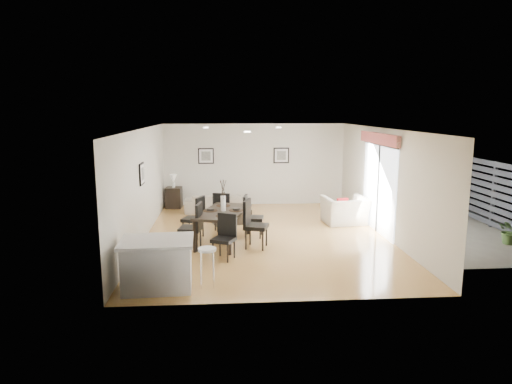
{
  "coord_description": "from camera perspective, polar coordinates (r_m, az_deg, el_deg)",
  "views": [
    {
      "loc": [
        -1.04,
        -11.09,
        3.15
      ],
      "look_at": [
        -0.21,
        0.4,
        1.07
      ],
      "focal_mm": 32.0,
      "sensor_mm": 36.0,
      "label": 1
    }
  ],
  "objects": [
    {
      "name": "sofa",
      "position": [
        14.3,
        -4.91,
        -1.34
      ],
      "size": [
        1.97,
        0.78,
        0.57
      ],
      "primitive_type": "imported",
      "rotation": [
        0.0,
        0.0,
        3.15
      ],
      "color": "gray",
      "rests_on": "ground"
    },
    {
      "name": "courtyard",
      "position": [
        14.14,
        26.56,
        0.1
      ],
      "size": [
        6.0,
        6.0,
        2.0
      ],
      "color": "gray",
      "rests_on": "ground"
    },
    {
      "name": "sliding_door",
      "position": [
        12.16,
        15.09,
        2.88
      ],
      "size": [
        0.12,
        2.7,
        2.57
      ],
      "color": "white",
      "rests_on": "wall_right"
    },
    {
      "name": "wall_left",
      "position": [
        11.4,
        -14.0,
        0.86
      ],
      "size": [
        0.04,
        8.0,
        2.7
      ],
      "primitive_type": "cube",
      "color": "beige",
      "rests_on": "ground"
    },
    {
      "name": "kitchen_island",
      "position": [
        8.39,
        -12.21,
        -8.74
      ],
      "size": [
        1.32,
        1.04,
        0.89
      ],
      "rotation": [
        0.0,
        0.0,
        0.04
      ],
      "color": "silver",
      "rests_on": "ground"
    },
    {
      "name": "dining_chair_wfar",
      "position": [
        11.36,
        -7.48,
        -2.87
      ],
      "size": [
        0.61,
        0.61,
        1.05
      ],
      "rotation": [
        0.0,
        0.0,
        -1.92
      ],
      "color": "black",
      "rests_on": "ground"
    },
    {
      "name": "wall_front",
      "position": [
        7.39,
        4.09,
        -3.87
      ],
      "size": [
        6.0,
        0.04,
        2.7
      ],
      "primitive_type": "cube",
      "color": "beige",
      "rests_on": "ground"
    },
    {
      "name": "dining_chair_wnear",
      "position": [
        10.46,
        -7.73,
        -3.97
      ],
      "size": [
        0.56,
        0.56,
        1.07
      ],
      "rotation": [
        0.0,
        0.0,
        -1.75
      ],
      "color": "black",
      "rests_on": "ground"
    },
    {
      "name": "bar_stool",
      "position": [
        8.26,
        -6.12,
        -7.66
      ],
      "size": [
        0.33,
        0.33,
        0.72
      ],
      "color": "white",
      "rests_on": "ground"
    },
    {
      "name": "framed_print_back_left",
      "position": [
        15.14,
        -6.27,
        4.5
      ],
      "size": [
        0.52,
        0.04,
        0.52
      ],
      "color": "black",
      "rests_on": "wall_back"
    },
    {
      "name": "ceiling",
      "position": [
        11.14,
        1.22,
        7.93
      ],
      "size": [
        6.0,
        8.0,
        0.02
      ],
      "primitive_type": "cube",
      "color": "white",
      "rests_on": "wall_back"
    },
    {
      "name": "framed_print_back_right",
      "position": [
        15.26,
        3.18,
        4.59
      ],
      "size": [
        0.52,
        0.04,
        0.52
      ],
      "color": "black",
      "rests_on": "wall_back"
    },
    {
      "name": "courtyard_plant_b",
      "position": [
        14.67,
        22.22,
        -1.44
      ],
      "size": [
        0.46,
        0.46,
        0.74
      ],
      "primitive_type": "imported",
      "rotation": [
        0.0,
        0.0,
        0.11
      ],
      "color": "#3C5725",
      "rests_on": "ground"
    },
    {
      "name": "framed_print_left_wall",
      "position": [
        11.16,
        -14.08,
        2.22
      ],
      "size": [
        0.04,
        0.52,
        0.52
      ],
      "rotation": [
        0.0,
        0.0,
        1.57
      ],
      "color": "black",
      "rests_on": "wall_left"
    },
    {
      "name": "wall_back",
      "position": [
        15.23,
        -0.21,
        3.46
      ],
      "size": [
        6.0,
        0.04,
        2.7
      ],
      "primitive_type": "cube",
      "color": "beige",
      "rests_on": "ground"
    },
    {
      "name": "ground",
      "position": [
        11.57,
        1.17,
        -5.55
      ],
      "size": [
        8.0,
        8.0,
        0.0
      ],
      "primitive_type": "plane",
      "color": "tan",
      "rests_on": "ground"
    },
    {
      "name": "courtyard_plant_a",
      "position": [
        12.42,
        29.24,
        -4.24
      ],
      "size": [
        0.6,
        0.52,
        0.65
      ],
      "primitive_type": "imported",
      "rotation": [
        0.0,
        0.0,
        0.04
      ],
      "color": "#3C5725",
      "rests_on": "ground"
    },
    {
      "name": "dining_table",
      "position": [
        10.88,
        -4.11,
        -2.76
      ],
      "size": [
        1.45,
        2.08,
        0.78
      ],
      "rotation": [
        0.0,
        0.0,
        -0.3
      ],
      "color": "black",
      "rests_on": "ground"
    },
    {
      "name": "table_lamp",
      "position": [
        14.99,
        -10.3,
        1.62
      ],
      "size": [
        0.22,
        0.22,
        0.43
      ],
      "color": "white",
      "rests_on": "side_table"
    },
    {
      "name": "wall_right",
      "position": [
        11.94,
        15.69,
        1.19
      ],
      "size": [
        0.04,
        8.0,
        2.7
      ],
      "primitive_type": "cube",
      "color": "beige",
      "rests_on": "ground"
    },
    {
      "name": "dining_chair_efar",
      "position": [
        11.4,
        -0.76,
        -2.74
      ],
      "size": [
        0.55,
        0.55,
        1.05
      ],
      "rotation": [
        0.0,
        0.0,
        1.4
      ],
      "color": "black",
      "rests_on": "ground"
    },
    {
      "name": "dining_chair_enear",
      "position": [
        10.49,
        -0.48,
        -3.66
      ],
      "size": [
        0.63,
        0.63,
        1.12
      ],
      "rotation": [
        0.0,
        0.0,
        1.26
      ],
      "color": "black",
      "rests_on": "ground"
    },
    {
      "name": "vase",
      "position": [
        10.8,
        -4.13,
        -0.75
      ],
      "size": [
        0.97,
        1.48,
        0.75
      ],
      "color": "white",
      "rests_on": "dining_table"
    },
    {
      "name": "side_table",
      "position": [
        15.09,
        -10.22,
        -0.67
      ],
      "size": [
        0.53,
        0.53,
        0.67
      ],
      "primitive_type": "cube",
      "rotation": [
        0.0,
        0.0,
        -0.07
      ],
      "color": "black",
      "rests_on": "ground"
    },
    {
      "name": "coffee_table",
      "position": [
        12.85,
        -3.13,
        -3.01
      ],
      "size": [
        1.16,
        0.89,
        0.41
      ],
      "primitive_type": "cube",
      "rotation": [
        0.0,
        0.0,
        0.3
      ],
      "color": "black",
      "rests_on": "ground"
    },
    {
      "name": "cushion",
      "position": [
        12.81,
        10.75,
        -1.47
      ],
      "size": [
        0.33,
        0.18,
        0.32
      ],
      "primitive_type": "cube",
      "rotation": [
        0.0,
        0.0,
        3.42
      ],
      "color": "maroon",
      "rests_on": "armchair"
    },
    {
      "name": "dining_chair_head",
      "position": [
        9.78,
        -3.86,
        -5.24
      ],
      "size": [
        0.58,
        0.58,
        0.97
      ],
      "rotation": [
        0.0,
        0.0,
        -0.45
      ],
      "color": "black",
      "rests_on": "ground"
    },
    {
      "name": "dining_chair_foot",
      "position": [
        12.06,
        -4.22,
        -2.15
      ],
      "size": [
        0.56,
        0.56,
        1.02
      ],
      "rotation": [
        0.0,
        0.0,
        2.88
      ],
      "color": "black",
      "rests_on": "ground"
    },
    {
      "name": "armchair",
      "position": [
        12.98,
        11.06,
        -2.28
      ],
      "size": [
        1.26,
        1.13,
        0.75
      ],
      "primitive_type": "imported",
      "rotation": [
        0.0,
        0.0,
        3.25
      ],
      "color": "beige",
      "rests_on": "ground"
    }
  ]
}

